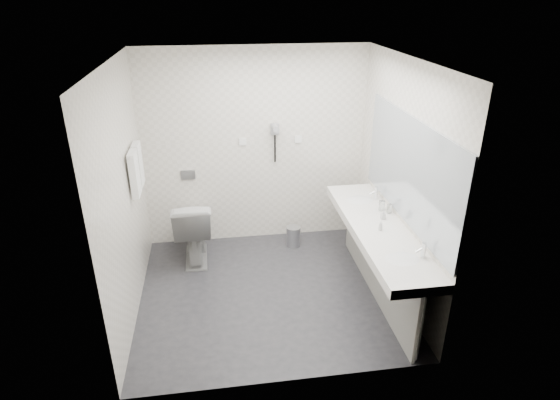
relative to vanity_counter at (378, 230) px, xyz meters
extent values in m
plane|color=#2B2A2F|center=(-1.12, 0.20, -0.80)|extent=(2.80, 2.80, 0.00)
plane|color=white|center=(-1.12, 0.20, 1.70)|extent=(2.80, 2.80, 0.00)
plane|color=white|center=(-1.12, 1.50, 0.45)|extent=(2.80, 0.00, 2.80)
plane|color=white|center=(-1.12, -1.10, 0.45)|extent=(2.80, 0.00, 2.80)
plane|color=white|center=(-2.52, 0.20, 0.45)|extent=(0.00, 2.60, 2.60)
plane|color=white|center=(0.27, 0.20, 0.45)|extent=(0.00, 2.60, 2.60)
cube|color=white|center=(0.00, 0.00, 0.00)|extent=(0.55, 2.20, 0.10)
cube|color=gray|center=(0.02, 0.00, -0.42)|extent=(0.03, 2.15, 0.75)
cylinder|color=silver|center=(0.05, -1.04, -0.42)|extent=(0.06, 0.06, 0.75)
cylinder|color=silver|center=(0.05, 1.04, -0.42)|extent=(0.06, 0.06, 0.75)
cube|color=#B2BCC6|center=(0.26, 0.00, 0.65)|extent=(0.02, 2.20, 1.05)
ellipsoid|color=white|center=(0.00, -0.65, 0.04)|extent=(0.40, 0.31, 0.05)
ellipsoid|color=white|center=(0.00, 0.65, 0.04)|extent=(0.40, 0.31, 0.05)
cylinder|color=silver|center=(0.19, -0.65, 0.12)|extent=(0.04, 0.04, 0.15)
cylinder|color=silver|center=(0.19, 0.65, 0.12)|extent=(0.04, 0.04, 0.15)
imported|color=white|center=(0.10, 0.14, 0.10)|extent=(0.05, 0.05, 0.10)
imported|color=white|center=(-0.01, -0.09, 0.10)|extent=(0.05, 0.05, 0.11)
cylinder|color=silver|center=(0.22, 0.27, 0.10)|extent=(0.06, 0.06, 0.10)
cylinder|color=silver|center=(0.16, 0.35, 0.11)|extent=(0.08, 0.08, 0.12)
imported|color=white|center=(-1.94, 1.06, -0.39)|extent=(0.47, 0.81, 0.82)
cube|color=#B2B5BA|center=(-1.98, 1.49, 0.15)|extent=(0.18, 0.02, 0.12)
cylinder|color=#B2B5BA|center=(-0.68, 1.17, -0.67)|extent=(0.21, 0.21, 0.26)
cylinder|color=#B2B5BA|center=(-0.68, 1.17, -0.54)|extent=(0.18, 0.18, 0.02)
cylinder|color=silver|center=(-2.47, 0.75, 0.75)|extent=(0.02, 0.62, 0.02)
cube|color=white|center=(-2.46, 0.61, 0.53)|extent=(0.07, 0.24, 0.48)
cube|color=white|center=(-2.46, 0.89, 0.53)|extent=(0.07, 0.24, 0.48)
cube|color=#9B9BA0|center=(-0.88, 1.47, 0.70)|extent=(0.10, 0.04, 0.14)
cylinder|color=#9B9BA0|center=(-0.88, 1.40, 0.73)|extent=(0.08, 0.14, 0.08)
cylinder|color=black|center=(-0.88, 1.46, 0.45)|extent=(0.02, 0.02, 0.35)
cube|color=white|center=(-1.27, 1.49, 0.55)|extent=(0.09, 0.02, 0.09)
cube|color=white|center=(-0.57, 1.49, 0.55)|extent=(0.09, 0.02, 0.09)
camera|label=1|loc=(-1.62, -4.05, 2.29)|focal=29.75mm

